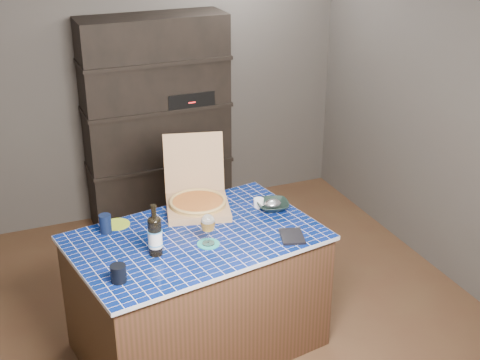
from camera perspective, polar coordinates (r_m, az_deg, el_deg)
name	(u,v)px	position (r m, az deg, el deg)	size (l,w,h in m)	color
room	(221,145)	(4.23, -1.67, 3.01)	(3.50, 3.50, 3.50)	brown
shelving_unit	(157,122)	(5.72, -7.06, 4.91)	(1.20, 0.41, 1.80)	black
kitchen_island	(197,292)	(4.28, -3.65, -9.53)	(1.62, 1.18, 0.81)	#4F2C1F
pizza_box	(197,200)	(4.36, -3.66, -1.72)	(0.51, 0.57, 0.44)	#A16D53
mead_bottle	(155,235)	(3.84, -7.27, -4.69)	(0.08, 0.08, 0.32)	black
teal_trivet	(208,244)	(3.97, -2.72, -5.47)	(0.13, 0.13, 0.01)	#19867B
wine_glass	(208,224)	(3.91, -2.76, -3.77)	(0.09, 0.09, 0.19)	white
tumbler	(118,273)	(3.66, -10.34, -7.85)	(0.09, 0.09, 0.10)	black
dvd_case	(292,236)	(4.05, 4.45, -4.81)	(0.14, 0.19, 0.02)	black
bowl	(273,206)	(4.37, 2.82, -2.19)	(0.21, 0.21, 0.05)	black
foil_contents	(273,204)	(4.36, 2.82, -2.02)	(0.11, 0.09, 0.05)	silver
white_jar	(259,203)	(4.40, 1.61, -1.95)	(0.07, 0.07, 0.06)	white
navy_cup	(105,224)	(4.15, -11.42, -3.67)	(0.07, 0.07, 0.12)	black
green_trivet	(117,224)	(4.25, -10.47, -3.74)	(0.16, 0.16, 0.01)	#87A423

